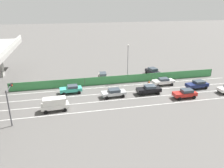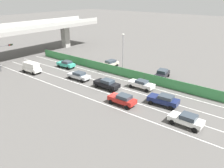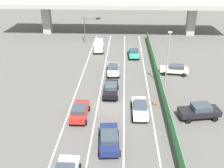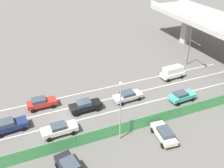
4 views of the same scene
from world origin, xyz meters
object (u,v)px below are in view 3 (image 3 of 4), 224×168
car_van_white (99,45)px  car_sedan_red (80,111)px  car_sedan_black (111,88)px  car_hatchback_white (140,108)px  traffic_light (90,25)px  car_sedan_navy (109,139)px  car_sedan_silver (113,69)px  car_taxi_teal (134,53)px  parked_sedan_cream (175,69)px  street_lamp (168,56)px  parked_sedan_dark (200,111)px  traffic_cone (154,102)px

car_van_white → car_sedan_red: car_van_white is taller
car_van_white → car_sedan_black: 17.84m
car_sedan_black → car_hatchback_white: 5.96m
traffic_light → car_sedan_navy: bearing=-80.0°
car_sedan_silver → car_taxi_teal: 8.40m
car_taxi_teal → parked_sedan_cream: 9.69m
car_sedan_red → street_lamp: 14.00m
car_sedan_navy → car_sedan_red: car_sedan_red is taller
car_taxi_teal → traffic_light: 13.06m
car_hatchback_white → parked_sedan_dark: size_ratio=0.95×
car_taxi_teal → car_sedan_navy: bearing=-97.0°
car_hatchback_white → car_van_white: bearing=107.4°
car_taxi_teal → street_lamp: street_lamp is taller
car_sedan_red → car_sedan_navy: bearing=-52.8°
car_van_white → car_taxi_teal: bearing=-23.4°
parked_sedan_dark → traffic_cone: bearing=149.4°
car_hatchback_white → traffic_light: traffic_light is taller
car_taxi_teal → traffic_light: traffic_light is taller
parked_sedan_cream → car_van_white: bearing=141.7°
parked_sedan_cream → traffic_cone: (-4.12, -9.50, -0.59)m
car_hatchback_white → street_lamp: street_lamp is taller
car_sedan_navy → car_hatchback_white: car_sedan_navy is taller
car_sedan_red → parked_sedan_dark: 13.82m
car_sedan_navy → traffic_light: bearing=100.0°
car_sedan_red → traffic_cone: size_ratio=6.64×
car_taxi_teal → car_sedan_navy: 25.40m
car_sedan_black → traffic_cone: (5.63, -2.27, -0.62)m
parked_sedan_cream → street_lamp: street_lamp is taller
car_hatchback_white → street_lamp: size_ratio=0.56×
car_van_white → parked_sedan_cream: (13.05, -10.30, -0.35)m
car_sedan_red → car_hatchback_white: size_ratio=0.93×
car_sedan_silver → traffic_light: 17.73m
parked_sedan_cream → traffic_cone: size_ratio=7.05×
car_hatchback_white → traffic_cone: 3.17m
car_hatchback_white → street_lamp: bearing=60.5°
car_sedan_silver → street_lamp: bearing=-32.6°
car_taxi_teal → parked_sedan_cream: car_taxi_teal is taller
car_van_white → car_sedan_black: car_van_white is taller
car_hatchback_white → traffic_cone: (1.97, 2.42, -0.58)m
car_hatchback_white → parked_sedan_dark: parked_sedan_dark is taller
street_lamp → parked_sedan_dark: bearing=-67.8°
car_sedan_navy → car_hatchback_white: bearing=60.8°
car_sedan_navy → traffic_cone: car_sedan_navy is taller
car_sedan_navy → car_sedan_red: bearing=127.2°
car_sedan_red → car_taxi_teal: bearing=71.6°
car_hatchback_white → parked_sedan_dark: bearing=-3.8°
car_van_white → parked_sedan_cream: 16.63m
car_van_white → car_hatchback_white: 23.29m
car_sedan_silver → street_lamp: street_lamp is taller
car_van_white → street_lamp: street_lamp is taller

